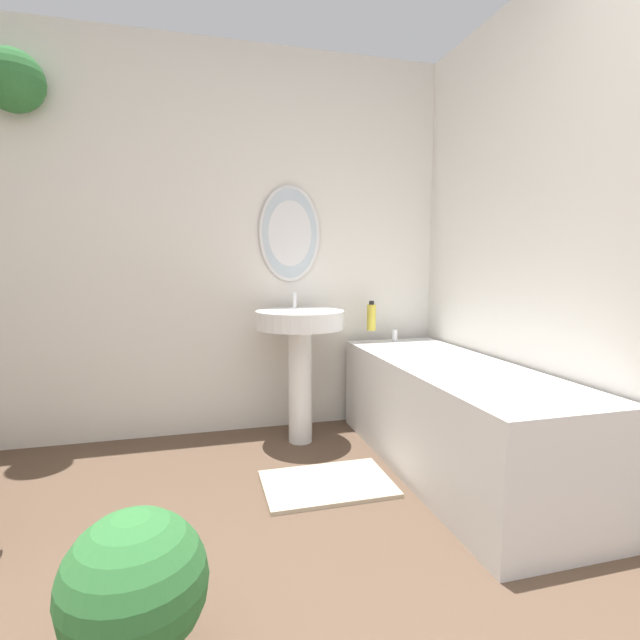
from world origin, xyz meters
TOP-DOWN VIEW (x-y plane):
  - wall_back at (-0.08, 2.59)m, footprint 2.88×0.32m
  - wall_right at (1.41, 1.29)m, footprint 0.06×2.69m
  - pedestal_sink at (0.38, 2.27)m, footprint 0.52×0.52m
  - bathtub at (1.06, 1.69)m, footprint 0.60×1.67m
  - shampoo_bottle at (0.90, 2.44)m, footprint 0.06×0.06m
  - potted_plant at (-0.37, 0.75)m, footprint 0.36×0.36m
  - bath_mat at (0.38, 1.67)m, footprint 0.62×0.42m

SIDE VIEW (x-z plane):
  - bath_mat at x=0.38m, z-range 0.00..0.02m
  - potted_plant at x=-0.37m, z-range 0.03..0.49m
  - bathtub at x=1.06m, z-range -0.03..0.61m
  - pedestal_sink at x=0.38m, z-range 0.17..1.06m
  - shampoo_bottle at x=0.90m, z-range 0.63..0.83m
  - wall_right at x=1.41m, z-range 0.00..2.40m
  - wall_back at x=-0.08m, z-range 0.06..2.46m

